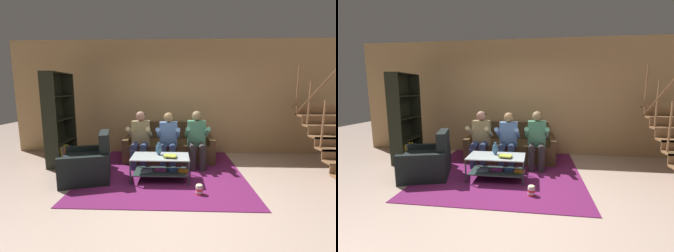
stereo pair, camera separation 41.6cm
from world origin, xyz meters
The scene contains 14 objects.
ground centered at (0.00, 0.00, 0.00)m, with size 16.80×16.80×0.00m, color #C5A998.
back_partition centered at (0.00, 2.46, 1.45)m, with size 8.40×0.12×2.90m, color tan.
staircase_run centered at (3.22, 1.05, 0.76)m, with size 0.97×1.76×2.21m.
couch centered at (-0.10, 1.87, 0.28)m, with size 2.05×1.00×0.83m.
person_seated_left centered at (-0.70, 1.29, 0.65)m, with size 0.50×0.58×1.19m.
person_seated_middle centered at (-0.10, 1.29, 0.64)m, with size 0.50×0.58×1.17m.
person_seated_right centered at (0.51, 1.29, 0.65)m, with size 0.50×0.58×1.20m.
coffee_table centered at (-0.20, 0.52, 0.29)m, with size 1.05×0.56×0.45m.
area_rug centered at (-0.16, 1.07, 0.01)m, with size 3.03×3.30×0.01m.
vase centered at (-0.25, 0.60, 0.56)m, with size 0.11×0.11×0.23m.
book_stack centered at (-0.03, 0.43, 0.48)m, with size 0.25×0.21×0.04m.
bookshelf centered at (-2.54, 1.38, 0.75)m, with size 0.32×0.93×2.02m.
armchair centered at (-1.55, 0.52, 0.28)m, with size 1.05×1.09×0.88m.
popcorn_tub centered at (0.44, -0.07, 0.09)m, with size 0.11×0.11×0.18m.
Camera 1 is at (0.08, -3.43, 1.63)m, focal length 24.00 mm.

